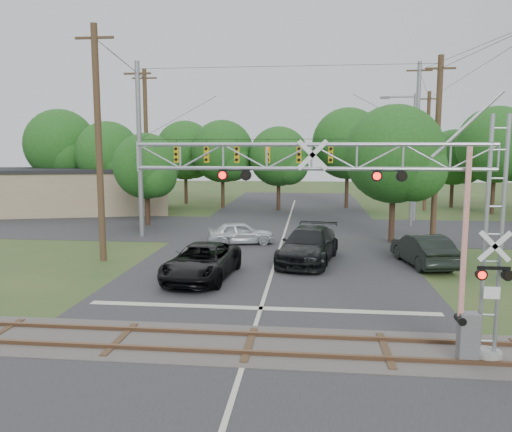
# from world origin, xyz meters

# --- Properties ---
(ground) EXTENTS (160.00, 160.00, 0.00)m
(ground) POSITION_xyz_m (0.00, 0.00, 0.00)
(ground) COLOR #2C4821
(ground) RESTS_ON ground
(road_main) EXTENTS (14.00, 90.00, 0.02)m
(road_main) POSITION_xyz_m (0.00, 10.00, 0.01)
(road_main) COLOR #2B2B2E
(road_main) RESTS_ON ground
(road_cross) EXTENTS (90.00, 12.00, 0.02)m
(road_cross) POSITION_xyz_m (0.00, 24.00, 0.01)
(road_cross) COLOR #2B2B2E
(road_cross) RESTS_ON ground
(railroad_track) EXTENTS (90.00, 3.20, 0.17)m
(railroad_track) POSITION_xyz_m (0.00, 2.00, 0.03)
(railroad_track) COLOR #49453F
(railroad_track) RESTS_ON ground
(crossing_gantry) EXTENTS (10.32, 0.86, 6.76)m
(crossing_gantry) POSITION_xyz_m (3.67, 1.64, 4.20)
(crossing_gantry) COLOR gray
(crossing_gantry) RESTS_ON ground
(traffic_signal_span) EXTENTS (19.34, 0.36, 11.50)m
(traffic_signal_span) POSITION_xyz_m (0.85, 20.00, 5.70)
(traffic_signal_span) COLOR gray
(traffic_signal_span) RESTS_ON ground
(pickup_black) EXTENTS (3.07, 5.86, 1.57)m
(pickup_black) POSITION_xyz_m (-3.08, 9.52, 0.79)
(pickup_black) COLOR black
(pickup_black) RESTS_ON ground
(car_dark) EXTENTS (3.61, 6.53, 1.79)m
(car_dark) POSITION_xyz_m (1.70, 13.45, 0.90)
(car_dark) COLOR black
(car_dark) RESTS_ON ground
(sedan_silver) EXTENTS (4.36, 2.55, 1.39)m
(sedan_silver) POSITION_xyz_m (-2.50, 18.04, 0.70)
(sedan_silver) COLOR silver
(sedan_silver) RESTS_ON ground
(suv_dark) EXTENTS (2.58, 5.14, 1.62)m
(suv_dark) POSITION_xyz_m (7.46, 13.34, 0.81)
(suv_dark) COLOR black
(suv_dark) RESTS_ON ground
(commercial_building) EXTENTS (19.30, 13.48, 4.09)m
(commercial_building) POSITION_xyz_m (-20.12, 32.08, 2.05)
(commercial_building) COLOR gray
(commercial_building) RESTS_ON ground
(streetlight) EXTENTS (2.64, 0.28, 9.91)m
(streetlight) POSITION_xyz_m (9.15, 26.39, 5.54)
(streetlight) COLOR gray
(streetlight) RESTS_ON ground
(utility_poles) EXTENTS (26.15, 28.72, 12.70)m
(utility_poles) POSITION_xyz_m (2.61, 22.86, 6.11)
(utility_poles) COLOR #452B1F
(utility_poles) RESTS_ON ground
(treeline) EXTENTS (53.42, 26.98, 9.91)m
(treeline) POSITION_xyz_m (0.75, 34.40, 5.80)
(treeline) COLOR #382619
(treeline) RESTS_ON ground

